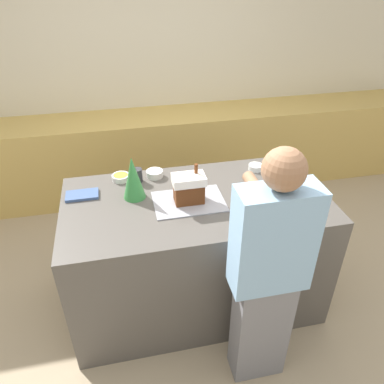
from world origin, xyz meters
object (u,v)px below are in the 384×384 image
at_px(baking_tray, 189,201).
at_px(cookbook, 82,195).
at_px(person, 268,276).
at_px(gingerbread_house, 189,188).
at_px(candy_bowl_center_rear, 278,185).
at_px(candy_bowl_far_left, 121,177).
at_px(decorative_tree, 133,178).
at_px(candy_bowl_behind_tray, 275,168).
at_px(mug, 137,175).
at_px(candy_bowl_near_tray_right, 255,167).
at_px(candy_bowl_front_corner, 302,181).
at_px(candy_bowl_far_right, 155,173).

relative_size(baking_tray, cookbook, 2.15).
bearing_deg(cookbook, person, -40.90).
bearing_deg(gingerbread_house, candy_bowl_center_rear, 2.83).
bearing_deg(person, candy_bowl_far_left, 125.37).
xyz_separation_m(decorative_tree, person, (0.67, -0.80, -0.26)).
xyz_separation_m(baking_tray, candy_bowl_behind_tray, (0.74, 0.28, 0.02)).
height_order(candy_bowl_far_left, mug, mug).
height_order(candy_bowl_near_tray_right, candy_bowl_far_left, candy_bowl_near_tray_right).
bearing_deg(candy_bowl_front_corner, candy_bowl_far_right, 162.96).
bearing_deg(decorative_tree, candy_bowl_front_corner, -3.52).
bearing_deg(baking_tray, candy_bowl_far_right, 115.29).
bearing_deg(candy_bowl_behind_tray, candy_bowl_center_rear, -107.74).
height_order(candy_bowl_front_corner, candy_bowl_far_left, candy_bowl_far_left).
relative_size(candy_bowl_far_right, candy_bowl_behind_tray, 0.91).
relative_size(candy_bowl_far_right, person, 0.08).
xyz_separation_m(gingerbread_house, candy_bowl_far_left, (-0.43, 0.39, -0.09)).
relative_size(gingerbread_house, candy_bowl_front_corner, 2.50).
distance_m(gingerbread_house, mug, 0.47).
distance_m(decorative_tree, person, 1.08).
bearing_deg(candy_bowl_far_left, candy_bowl_near_tray_right, -3.61).
distance_m(candy_bowl_behind_tray, candy_bowl_far_left, 1.18).
distance_m(gingerbread_house, candy_bowl_near_tray_right, 0.69).
bearing_deg(candy_bowl_near_tray_right, candy_bowl_front_corner, -44.86).
distance_m(candy_bowl_far_left, cookbook, 0.32).
relative_size(gingerbread_house, person, 0.16).
distance_m(decorative_tree, candy_bowl_near_tray_right, 0.98).
distance_m(gingerbread_house, candy_bowl_front_corner, 0.87).
bearing_deg(candy_bowl_near_tray_right, baking_tray, -151.19).
distance_m(candy_bowl_near_tray_right, candy_bowl_behind_tray, 0.15).
bearing_deg(candy_bowl_near_tray_right, mug, 179.07).
distance_m(candy_bowl_far_right, candy_bowl_behind_tray, 0.93).
xyz_separation_m(candy_bowl_near_tray_right, candy_bowl_behind_tray, (0.14, -0.05, -0.00)).
xyz_separation_m(decorative_tree, cookbook, (-0.36, 0.09, -0.14)).
bearing_deg(candy_bowl_front_corner, person, -126.88).
distance_m(decorative_tree, candy_bowl_far_right, 0.32).
bearing_deg(candy_bowl_center_rear, candy_bowl_far_right, 157.25).
bearing_deg(gingerbread_house, candy_bowl_front_corner, 4.37).
bearing_deg(person, candy_bowl_far_right, 115.40).
relative_size(gingerbread_house, mug, 2.52).
distance_m(cookbook, mug, 0.42).
height_order(candy_bowl_near_tray_right, candy_bowl_far_right, candy_bowl_far_right).
xyz_separation_m(cookbook, person, (1.03, -0.89, -0.12)).
bearing_deg(candy_bowl_front_corner, cookbook, 174.18).
xyz_separation_m(decorative_tree, candy_bowl_near_tray_right, (0.95, 0.19, -0.13)).
bearing_deg(candy_bowl_far_left, candy_bowl_far_right, -1.77).
height_order(decorative_tree, cookbook, decorative_tree).
bearing_deg(cookbook, mug, 16.46).
bearing_deg(candy_bowl_far_left, candy_bowl_behind_tray, -5.69).
bearing_deg(candy_bowl_near_tray_right, cookbook, -175.51).
relative_size(candy_bowl_front_corner, candy_bowl_far_left, 0.81).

